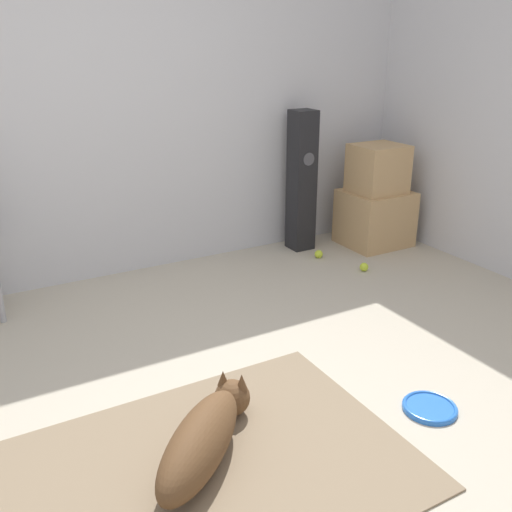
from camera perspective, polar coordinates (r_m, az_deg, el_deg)
The scene contains 10 objects.
ground_plane at distance 2.72m, azimuth -1.94°, elevation -16.84°, with size 12.00×12.00×0.00m, color #BCB29E.
wall_back at distance 4.15m, azimuth -16.17°, elevation 14.76°, with size 8.00×0.06×2.55m.
area_rug at distance 2.51m, azimuth -5.29°, elevation -20.62°, with size 1.72×1.21×0.01m.
dog at distance 2.47m, azimuth -5.21°, elevation -17.61°, with size 0.79×0.74×0.25m.
frisbee at distance 2.94m, azimuth 16.99°, elevation -14.29°, with size 0.26×0.26×0.03m.
cardboard_box_lower at distance 4.98m, azimuth 11.79°, elevation 3.76°, with size 0.53×0.48×0.46m.
cardboard_box_upper at distance 4.85m, azimuth 12.09°, elevation 8.53°, with size 0.41×0.37×0.39m.
floor_speaker at distance 4.70m, azimuth 4.58°, elevation 7.43°, with size 0.19×0.19×1.14m.
tennis_ball_by_boxes at distance 4.63m, azimuth 6.28°, elevation 0.19°, with size 0.07×0.07×0.07m.
tennis_ball_near_speaker at distance 4.43m, azimuth 10.75°, elevation -1.08°, with size 0.07×0.07×0.07m.
Camera 1 is at (-0.98, -1.92, 1.67)m, focal length 40.00 mm.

